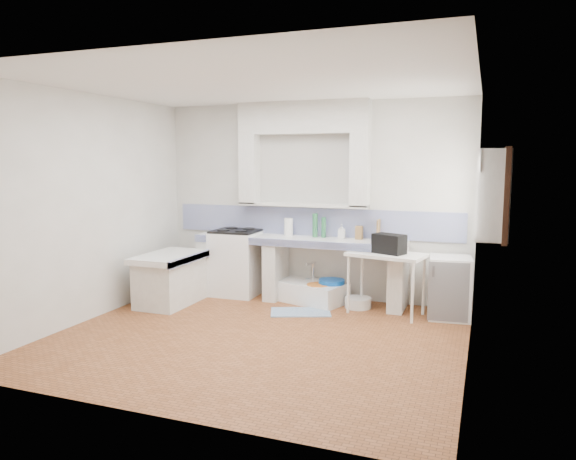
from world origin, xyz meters
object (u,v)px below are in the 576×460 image
(side_table, at_px, (386,284))
(stove, at_px, (237,263))
(fridge, at_px, (450,288))
(sink, at_px, (308,292))

(side_table, bearing_deg, stove, -175.40)
(stove, distance_m, side_table, 2.28)
(stove, height_order, fridge, stove)
(stove, height_order, sink, stove)
(stove, bearing_deg, sink, -1.88)
(fridge, bearing_deg, side_table, -178.61)
(fridge, bearing_deg, sink, 169.42)
(fridge, bearing_deg, stove, 170.81)
(sink, distance_m, fridge, 1.95)
(stove, distance_m, sink, 1.18)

